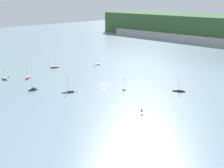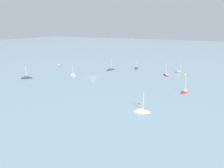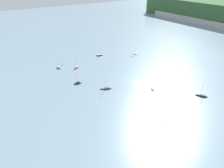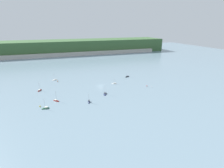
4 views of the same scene
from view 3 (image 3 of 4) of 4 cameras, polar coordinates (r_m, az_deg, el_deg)
ground_plane at (r=125.80m, az=6.33°, el=0.79°), size 600.00×600.00×0.00m
sailboat_0 at (r=145.81m, az=-13.78°, el=4.08°), size 4.88×1.97×7.31m
sailboat_1 at (r=167.30m, az=6.09°, el=7.81°), size 5.78×3.11×7.44m
sailboat_2 at (r=118.94m, az=22.33°, el=-2.95°), size 6.21×4.73×7.67m
sailboat_3 at (r=163.05m, az=-3.32°, el=7.38°), size 3.79×5.49×7.60m
sailboat_4 at (r=123.47m, az=-8.97°, el=0.13°), size 2.47×4.90×7.03m
sailboat_5 at (r=116.73m, az=-1.51°, el=-1.25°), size 4.82×7.70×7.82m
sailboat_6 at (r=143.43m, az=-9.31°, el=4.13°), size 4.61×5.01×7.97m
sailboat_7 at (r=118.03m, az=10.54°, el=-1.40°), size 4.81×3.67×6.32m
mooring_buoy_0 at (r=95.46m, az=13.62°, el=-9.30°), size 0.71×0.71×0.71m
mooring_buoy_1 at (r=162.29m, az=5.06°, el=7.33°), size 0.75×0.75×0.75m
mooring_buoy_2 at (r=92.15m, az=13.54°, el=-10.85°), size 0.64×0.64×0.64m
mooring_buoy_3 at (r=149.80m, az=-12.87°, el=4.96°), size 0.81×0.81×0.81m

